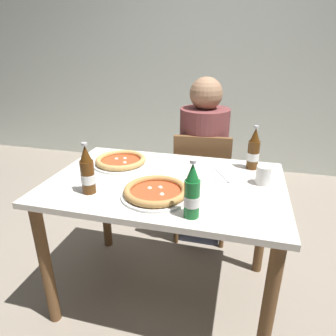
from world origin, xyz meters
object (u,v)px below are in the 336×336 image
object	(u,v)px
dining_table_main	(166,200)
beer_bottle_left	(87,172)
chair_behind_table	(202,181)
pizza_margherita_near	(121,161)
napkin_with_cutlery	(218,175)
paper_cup	(263,175)
beer_bottle_right	(192,193)
pizza_marinara_far	(156,192)
diner_seated	(203,166)
beer_bottle_center	(254,151)

from	to	relation	value
dining_table_main	beer_bottle_left	world-z (taller)	beer_bottle_left
chair_behind_table	pizza_margherita_near	world-z (taller)	chair_behind_table
napkin_with_cutlery	paper_cup	world-z (taller)	paper_cup
dining_table_main	beer_bottle_right	bearing A→B (deg)	-57.97
dining_table_main	beer_bottle_left	distance (m)	0.44
pizza_marinara_far	beer_bottle_right	size ratio (longest dim) A/B	1.32
diner_seated	pizza_marinara_far	bearing A→B (deg)	-96.95
pizza_margherita_near	beer_bottle_center	size ratio (longest dim) A/B	1.28
pizza_margherita_near	pizza_marinara_far	bearing A→B (deg)	-45.92
chair_behind_table	diner_seated	xyz separation A→B (m)	(-0.01, 0.05, 0.10)
dining_table_main	pizza_marinara_far	distance (m)	0.22
pizza_marinara_far	beer_bottle_right	distance (m)	0.25
paper_cup	beer_bottle_center	bearing A→B (deg)	104.67
pizza_marinara_far	beer_bottle_center	xyz separation A→B (m)	(0.43, 0.46, 0.08)
diner_seated	pizza_margherita_near	size ratio (longest dim) A/B	3.83
pizza_marinara_far	dining_table_main	bearing A→B (deg)	90.35
pizza_marinara_far	paper_cup	world-z (taller)	paper_cup
napkin_with_cutlery	pizza_marinara_far	bearing A→B (deg)	-129.73
pizza_margherita_near	chair_behind_table	bearing A→B (deg)	47.71
beer_bottle_right	chair_behind_table	bearing A→B (deg)	95.20
beer_bottle_left	beer_bottle_center	world-z (taller)	same
chair_behind_table	beer_bottle_left	size ratio (longest dim) A/B	3.44
napkin_with_cutlery	paper_cup	distance (m)	0.24
beer_bottle_center	napkin_with_cutlery	world-z (taller)	beer_bottle_center
chair_behind_table	pizza_marinara_far	xyz separation A→B (m)	(-0.11, -0.78, 0.29)
chair_behind_table	diner_seated	distance (m)	0.11
dining_table_main	napkin_with_cutlery	world-z (taller)	napkin_with_cutlery
pizza_marinara_far	napkin_with_cutlery	distance (m)	0.40
pizza_margherita_near	paper_cup	bearing A→B (deg)	-4.62
chair_behind_table	napkin_with_cutlery	xyz separation A→B (m)	(0.15, -0.48, 0.27)
diner_seated	beer_bottle_left	bearing A→B (deg)	-115.47
pizza_margherita_near	beer_bottle_center	world-z (taller)	beer_bottle_center
beer_bottle_right	beer_bottle_center	bearing A→B (deg)	67.85
dining_table_main	pizza_margherita_near	xyz separation A→B (m)	(-0.31, 0.15, 0.14)
chair_behind_table	pizza_marinara_far	world-z (taller)	chair_behind_table
chair_behind_table	diner_seated	size ratio (longest dim) A/B	0.70
dining_table_main	beer_bottle_left	xyz separation A→B (m)	(-0.32, -0.22, 0.22)
beer_bottle_center	pizza_marinara_far	bearing A→B (deg)	-133.36
paper_cup	chair_behind_table	bearing A→B (deg)	125.51
beer_bottle_center	beer_bottle_right	xyz separation A→B (m)	(-0.24, -0.59, 0.00)
beer_bottle_center	paper_cup	size ratio (longest dim) A/B	2.60
pizza_marinara_far	beer_bottle_left	xyz separation A→B (m)	(-0.32, -0.05, 0.08)
chair_behind_table	beer_bottle_right	world-z (taller)	beer_bottle_right
beer_bottle_right	paper_cup	world-z (taller)	beer_bottle_right
dining_table_main	beer_bottle_center	bearing A→B (deg)	33.23
diner_seated	napkin_with_cutlery	bearing A→B (deg)	-73.72
pizza_marinara_far	chair_behind_table	bearing A→B (deg)	82.22
beer_bottle_left	paper_cup	distance (m)	0.86
napkin_with_cutlery	paper_cup	xyz separation A→B (m)	(0.23, -0.05, 0.04)
beer_bottle_left	napkin_with_cutlery	world-z (taller)	beer_bottle_left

